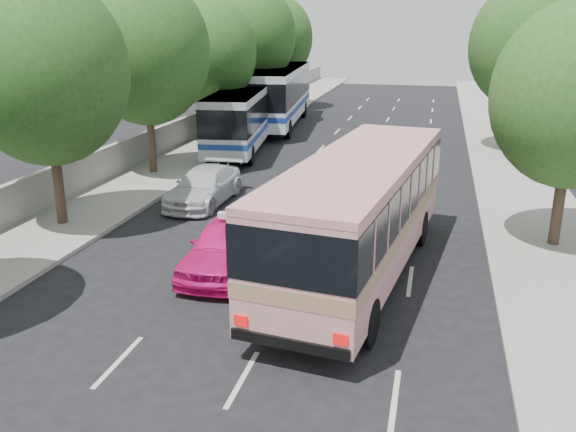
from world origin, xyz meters
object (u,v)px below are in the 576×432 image
(pink_bus, at_px, (360,204))
(pink_taxi, at_px, (228,245))
(tour_coach_front, at_px, (243,113))
(tour_coach_rear, at_px, (279,91))
(white_pickup, at_px, (204,186))

(pink_bus, relative_size, pink_taxi, 2.38)
(tour_coach_front, distance_m, tour_coach_rear, 8.31)
(pink_taxi, relative_size, tour_coach_rear, 0.35)
(white_pickup, bearing_deg, pink_taxi, -61.46)
(pink_bus, bearing_deg, pink_taxi, -165.54)
(pink_taxi, bearing_deg, pink_bus, 7.31)
(white_pickup, relative_size, tour_coach_front, 0.42)
(tour_coach_rear, bearing_deg, white_pickup, -90.53)
(pink_bus, distance_m, pink_taxi, 4.14)
(tour_coach_front, bearing_deg, tour_coach_rear, 82.25)
(pink_bus, distance_m, tour_coach_rear, 26.76)
(white_pickup, xyz_separation_m, tour_coach_rear, (-1.80, 19.18, 1.73))
(pink_taxi, bearing_deg, white_pickup, 117.23)
(tour_coach_front, height_order, tour_coach_rear, tour_coach_rear)
(white_pickup, xyz_separation_m, tour_coach_front, (-1.80, 10.88, 1.37))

